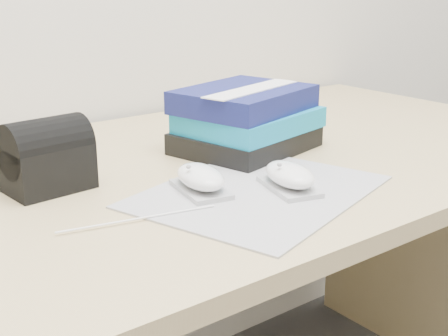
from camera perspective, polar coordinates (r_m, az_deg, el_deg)
desk at (r=1.26m, az=-3.59°, el=-9.10°), size 1.60×0.80×0.73m
mousepad at (r=0.97m, az=3.18°, el=-2.16°), size 0.44×0.39×0.00m
mouse_rear at (r=0.96m, az=-2.16°, el=-1.01°), size 0.08×0.12×0.05m
mouse_front at (r=0.97m, az=6.00°, el=-0.79°), size 0.09×0.13×0.05m
usb_cable at (r=0.87m, az=-7.81°, el=-4.61°), size 0.22×0.05×0.00m
book_stack at (r=1.18m, az=2.06°, el=4.44°), size 0.28×0.25×0.12m
pouch at (r=1.00m, az=-15.88°, el=1.08°), size 0.13×0.10×0.12m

